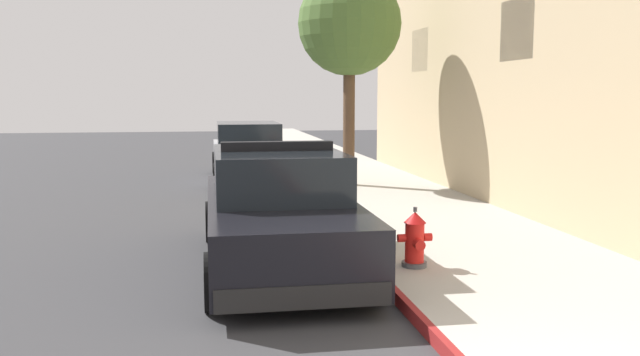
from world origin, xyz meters
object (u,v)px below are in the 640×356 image
Objects in this scene: police_cruiser at (278,212)px; fire_hydrant at (415,239)px; parked_car_silver_ahead at (248,153)px; street_tree at (349,25)px.

fire_hydrant is (1.63, -0.85, -0.25)m from police_cruiser.
police_cruiser is at bearing -90.94° from parked_car_silver_ahead.
parked_car_silver_ahead is (0.15, 9.31, -0.00)m from police_cruiser.
fire_hydrant is 0.15× the size of street_tree.
police_cruiser is 9.31m from parked_car_silver_ahead.
parked_car_silver_ahead is 0.96× the size of street_tree.
parked_car_silver_ahead is at bearing 89.06° from police_cruiser.
parked_car_silver_ahead is 10.27m from fire_hydrant.
street_tree reaches higher than police_cruiser.
parked_car_silver_ahead reaches higher than fire_hydrant.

